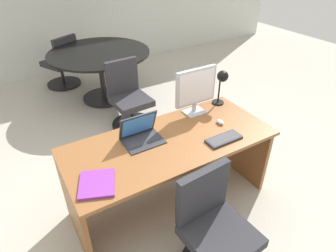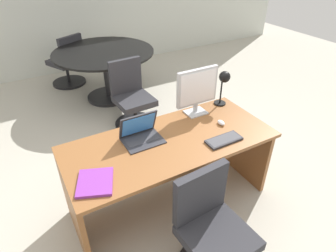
{
  "view_description": "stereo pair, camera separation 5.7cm",
  "coord_description": "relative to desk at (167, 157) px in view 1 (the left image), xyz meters",
  "views": [
    {
      "loc": [
        -1.03,
        -1.67,
        2.15
      ],
      "look_at": [
        0.0,
        0.04,
        0.85
      ],
      "focal_mm": 30.93,
      "sensor_mm": 36.0,
      "label": 1
    },
    {
      "loc": [
        -0.98,
        -1.7,
        2.15
      ],
      "look_at": [
        0.0,
        0.04,
        0.85
      ],
      "focal_mm": 30.93,
      "sensor_mm": 36.0,
      "label": 2
    }
  ],
  "objects": [
    {
      "name": "desk_lamp",
      "position": [
        0.75,
        0.22,
        0.48
      ],
      "size": [
        0.12,
        0.15,
        0.36
      ],
      "color": "black",
      "rests_on": "desk"
    },
    {
      "name": "keyboard",
      "position": [
        0.38,
        -0.28,
        0.23
      ],
      "size": [
        0.31,
        0.13,
        0.02
      ],
      "color": "#2D2D33",
      "rests_on": "desk"
    },
    {
      "name": "meeting_chair_near",
      "position": [
        0.27,
        1.43,
        -0.18
      ],
      "size": [
        0.56,
        0.56,
        0.86
      ],
      "color": "black",
      "rests_on": "ground"
    },
    {
      "name": "meeting_chair_far",
      "position": [
        -0.17,
        3.11,
        -0.17
      ],
      "size": [
        0.62,
        0.63,
        0.86
      ],
      "color": "black",
      "rests_on": "ground"
    },
    {
      "name": "desk",
      "position": [
        0.0,
        0.0,
        0.0
      ],
      "size": [
        1.78,
        0.78,
        0.73
      ],
      "color": "brown",
      "rests_on": "ground"
    },
    {
      "name": "mouse",
      "position": [
        0.52,
        -0.07,
        0.23
      ],
      "size": [
        0.05,
        0.09,
        0.04
      ],
      "color": "silver",
      "rests_on": "desk"
    },
    {
      "name": "book",
      "position": [
        -0.7,
        -0.24,
        0.23
      ],
      "size": [
        0.32,
        0.34,
        0.02
      ],
      "color": "purple",
      "rests_on": "desk"
    },
    {
      "name": "meeting_table",
      "position": [
        0.23,
        2.31,
        0.07
      ],
      "size": [
        1.48,
        1.48,
        0.76
      ],
      "color": "black",
      "rests_on": "ground"
    },
    {
      "name": "monitor",
      "position": [
        0.44,
        0.22,
        0.47
      ],
      "size": [
        0.42,
        0.16,
        0.45
      ],
      "color": "#B7BABF",
      "rests_on": "desk"
    },
    {
      "name": "laptop",
      "position": [
        -0.2,
        0.1,
        0.29
      ],
      "size": [
        0.32,
        0.25,
        0.23
      ],
      "color": "#2D2D33",
      "rests_on": "desk"
    },
    {
      "name": "ground",
      "position": [
        0.0,
        1.45,
        -0.51
      ],
      "size": [
        12.0,
        12.0,
        0.0
      ],
      "primitive_type": "plane",
      "color": "#B7B2A3"
    },
    {
      "name": "office_chair",
      "position": [
        -0.06,
        -0.76,
        -0.18
      ],
      "size": [
        0.56,
        0.56,
        0.84
      ],
      "color": "black",
      "rests_on": "ground"
    }
  ]
}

